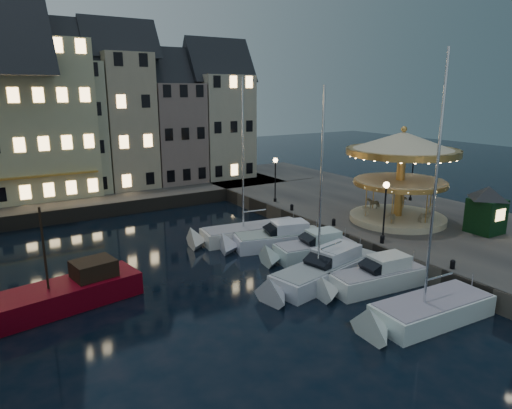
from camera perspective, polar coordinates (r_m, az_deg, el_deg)
ground at (r=28.67m, az=6.90°, el=-9.80°), size 160.00×160.00×0.00m
quay_east at (r=41.82m, az=16.80°, el=-1.66°), size 16.00×56.00×1.30m
quay_north at (r=50.23m, az=-21.28°, el=0.56°), size 44.00×12.00×1.30m
quaywall_e at (r=36.37m, az=8.40°, el=-3.53°), size 0.15×44.00×1.30m
quaywall_n at (r=44.93m, az=-17.29°, el=-0.63°), size 48.00×0.15×1.30m
streetlamp_b at (r=32.84m, az=15.85°, el=0.26°), size 0.44×0.44×4.17m
streetlamp_c at (r=42.84m, az=2.43°, el=3.92°), size 0.44×0.44×4.17m
streetlamp_d at (r=45.74m, az=18.97°, el=3.82°), size 0.44×0.44×4.17m
bollard_a at (r=29.55m, az=23.37°, el=-6.82°), size 0.30×0.30×0.57m
bollard_b at (r=32.73m, az=15.50°, el=-4.16°), size 0.30×0.30×0.57m
bollard_c at (r=36.11m, az=9.69°, el=-2.13°), size 0.30×0.30×0.57m
bollard_d at (r=40.22m, az=4.50°, el=-0.30°), size 0.30×0.30×0.57m
townhouse_nb at (r=50.44m, az=-29.32°, el=8.57°), size 6.16×8.00×13.80m
townhouse_nc at (r=51.08m, az=-22.54°, el=9.90°), size 6.82×8.00×14.80m
townhouse_nd at (r=52.34m, az=-16.30°, el=11.03°), size 5.50×8.00×15.80m
townhouse_ne at (r=54.18m, az=-10.57°, el=9.84°), size 6.16×8.00×12.80m
townhouse_nf at (r=56.65m, az=-4.81°, el=10.70°), size 6.82×8.00×13.80m
motorboat_a at (r=25.40m, az=20.29°, el=-12.57°), size 7.76×2.96×12.94m
motorboat_b at (r=28.38m, az=14.38°, el=-9.01°), size 7.21×2.69×2.15m
motorboat_c at (r=28.80m, az=8.28°, el=-8.27°), size 9.25×4.12×12.25m
motorboat_d at (r=32.44m, az=6.68°, el=-5.70°), size 6.78×3.02×2.15m
motorboat_e at (r=34.45m, az=2.29°, el=-4.41°), size 7.86×4.03×2.15m
motorboat_f at (r=36.16m, az=-1.25°, el=-3.69°), size 9.29×3.51×12.28m
red_fishing_boat at (r=27.60m, az=-22.01°, el=-10.17°), size 7.93×3.86×5.98m
carousel at (r=37.64m, az=17.76°, el=5.38°), size 8.68×8.68×7.59m
ticket_kiosk at (r=37.40m, az=26.97°, el=0.33°), size 3.39×3.39×3.97m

